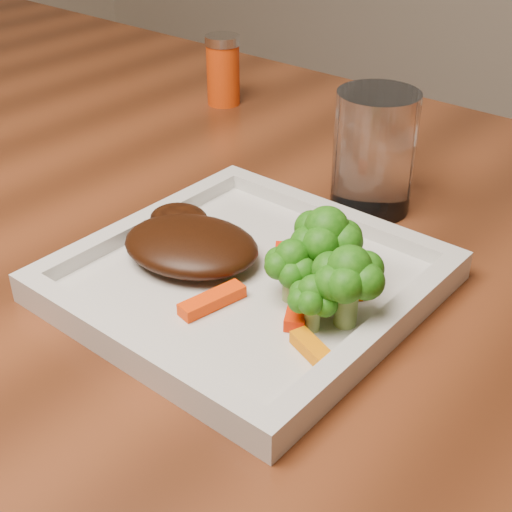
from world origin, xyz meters
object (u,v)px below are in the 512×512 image
Objects in this scene: steak at (191,245)px; spice_shaker at (223,70)px; drinking_glass at (374,152)px; plate at (247,283)px; dining_table at (97,395)px.

spice_shaker is at bearing 128.36° from steak.
spice_shaker is at bearing 157.56° from drinking_glass.
spice_shaker is at bearing 134.55° from plate.
dining_table is 0.57m from drinking_glass.
steak reaches higher than dining_table.
steak is at bearing -51.64° from spice_shaker.
spice_shaker reaches higher than dining_table.
drinking_glass is at bearing 74.99° from steak.
spice_shaker is at bearing 83.09° from dining_table.
drinking_glass is at bearing 19.58° from dining_table.
plate is 0.20m from drinking_glass.
plate is at bearing -10.97° from dining_table.
steak is at bearing -105.01° from drinking_glass.
spice_shaker is 0.77× the size of drinking_glass.
drinking_glass reaches higher than steak.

